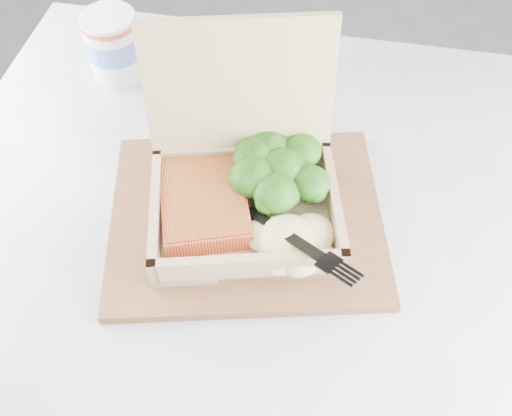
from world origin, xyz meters
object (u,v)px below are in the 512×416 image
at_px(cafe_table, 239,303).
at_px(serving_tray, 246,218).
at_px(takeout_container, 244,173).
at_px(paper_cup, 114,44).

bearing_deg(cafe_table, serving_tray, 70.50).
distance_m(serving_tray, takeout_container, 0.06).
xyz_separation_m(serving_tray, paper_cup, (-0.28, 0.17, 0.05)).
height_order(cafe_table, paper_cup, paper_cup).
xyz_separation_m(cafe_table, serving_tray, (0.01, 0.02, 0.19)).
bearing_deg(serving_tray, cafe_table, -109.50).
relative_size(cafe_table, takeout_container, 3.37).
bearing_deg(serving_tray, paper_cup, 148.13).
height_order(serving_tray, paper_cup, paper_cup).
bearing_deg(cafe_table, takeout_container, 97.35).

